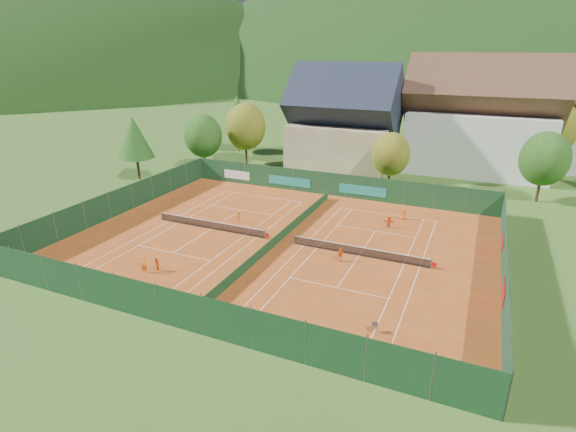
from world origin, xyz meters
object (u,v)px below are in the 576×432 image
Objects in this scene: player_left_mid at (157,265)px; player_right_far_b at (389,222)px; player_right_far_a at (404,214)px; player_left_near at (144,265)px; hotel_block_a at (479,123)px; chalet at (344,126)px; ball_hopper at (375,325)px; player_right_near at (340,255)px; player_left_far at (239,217)px.

player_right_far_b is at bearing 74.44° from player_left_mid.
player_right_far_a reaches higher than player_left_mid.
player_left_near is at bearing 19.22° from player_right_far_a.
hotel_block_a is 51.80m from player_left_mid.
chalet is 20.25× the size of ball_hopper.
chalet is 12.37× the size of player_right_far_b.
player_left_near reaches higher than player_right_far_a.
hotel_block_a is at bearing 43.85° from player_right_near.
hotel_block_a is at bearing 89.95° from player_left_mid.
hotel_block_a is 47.73m from ball_hopper.
ball_hopper is 0.61× the size of player_right_near.
player_left_far reaches higher than player_right_far_a.
player_left_far is (-3.20, -27.24, -5.96)m from chalet.
chalet reaches higher than player_right_far_b.
player_right_near is (9.75, -31.78, -5.97)m from chalet.
player_right_far_a is (17.79, 21.67, -0.07)m from player_left_near.
player_left_far is at bearing 66.30° from player_left_near.
player_left_mid is at bearing -116.59° from hotel_block_a.
player_left_mid is at bearing 19.61° from player_right_far_a.
player_right_far_b is (16.81, 18.40, -0.08)m from player_left_near.
player_left_mid is 0.93× the size of player_right_far_a.
player_right_near is at bearing 57.19° from player_left_mid.
player_right_near is (14.51, 8.78, -0.08)m from player_left_near.
player_right_far_a is at bearing 95.40° from ball_hopper.
player_left_near is 1.12× the size of player_right_far_b.
player_left_far is 1.01× the size of player_right_far_a.
player_right_near is at bearing 177.34° from player_left_far.
player_left_far is at bearing 113.00° from player_left_mid.
player_left_far is (1.55, 13.32, -0.07)m from player_left_near.
player_right_far_b is at bearing 44.10° from player_right_near.
player_left_mid is (-19.13, 1.17, 0.06)m from ball_hopper.
player_right_far_a is (13.04, -18.90, -5.96)m from chalet.
chalet reaches higher than player_left_mid.
player_right_far_a reaches higher than ball_hopper.
player_right_near is 13.30m from player_right_far_a.
chalet is 12.38× the size of player_right_near.
ball_hopper is at bearing 64.02° from player_right_far_a.
chalet is 12.15× the size of player_left_far.
player_right_far_b is at bearing 99.23° from ball_hopper.
player_left_mid is 27.06m from player_right_far_a.
player_right_far_a is (17.03, 21.02, 0.05)m from player_left_mid.
chalet is 28.07m from player_left_far.
player_right_far_a is (-2.10, 22.19, 0.10)m from ball_hopper.
chalet is at bearing 66.25° from player_left_near.
player_left_near is (-23.75, -46.56, -6.65)m from hotel_block_a.
player_left_far is 1.02× the size of player_right_far_b.
player_right_far_b is (-0.98, -3.26, -0.00)m from player_right_far_a.
player_left_near is 1.20× the size of player_left_mid.
player_left_far is at bearing -123.74° from hotel_block_a.
hotel_block_a is (19.00, 6.00, 0.76)m from chalet.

